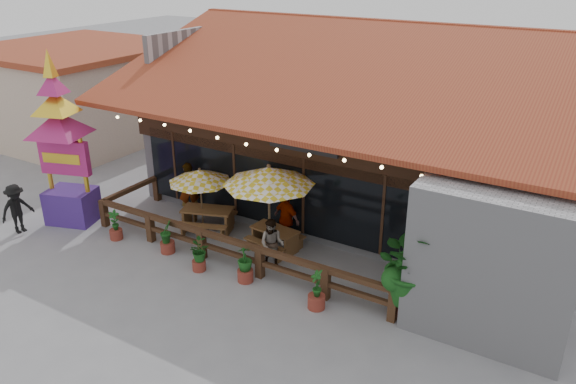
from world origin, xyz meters
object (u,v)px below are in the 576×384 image
Objects in this scene: picnic_table_right at (275,236)px; tropical_plant at (413,267)px; umbrella_right at (269,176)px; pedestrian at (17,209)px; umbrella_left at (200,176)px; picnic_table_left at (208,216)px; thai_sign_tower at (60,128)px.

picnic_table_right is 4.79m from tropical_plant.
umbrella_right is 1.92× the size of pedestrian.
umbrella_right is at bearing -3.49° from umbrella_left.
thai_sign_tower is (-4.22, -1.72, 2.65)m from picnic_table_left.
picnic_table_right is 0.64× the size of tropical_plant.
pedestrian is (-7.48, -3.20, 0.34)m from picnic_table_right.
umbrella_right is at bearing -91.96° from picnic_table_right.
thai_sign_tower is at bearing -167.20° from umbrella_right.
tropical_plant is at bearing 3.18° from thai_sign_tower.
tropical_plant is (11.24, 0.62, -1.77)m from thai_sign_tower.
picnic_table_right is at bearing 14.98° from thai_sign_tower.
umbrella_left is 1.63× the size of pedestrian.
picnic_table_left is 5.27m from thai_sign_tower.
umbrella_left is 1.07× the size of tropical_plant.
umbrella_right reaches higher than pedestrian.
umbrella_left is at bearing -51.57° from pedestrian.
umbrella_right is 1.99× the size of picnic_table_right.
thai_sign_tower is at bearing -157.50° from umbrella_left.
umbrella_right is at bearing -62.68° from pedestrian.
pedestrian reaches higher than picnic_table_left.
umbrella_left is 2.70m from umbrella_right.
umbrella_left is 1.34m from picnic_table_left.
thai_sign_tower is (-6.68, -1.79, 2.70)m from picnic_table_right.
umbrella_right is at bearing -4.83° from picnic_table_left.
thai_sign_tower reaches higher than picnic_table_left.
tropical_plant is (4.56, -0.89, -1.04)m from umbrella_right.
tropical_plant is at bearing -8.32° from umbrella_left.
pedestrian is (-0.80, -1.41, -2.36)m from thai_sign_tower.
thai_sign_tower is 2.86m from pedestrian.
pedestrian is at bearing -119.55° from thai_sign_tower.
thai_sign_tower reaches higher than umbrella_right.
picnic_table_right is at bearing 88.04° from umbrella_right.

